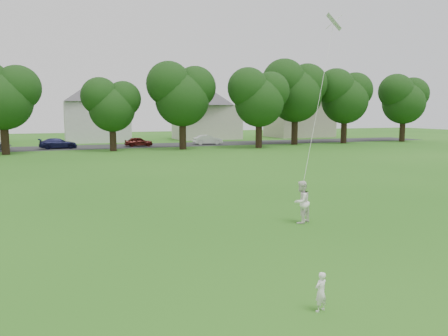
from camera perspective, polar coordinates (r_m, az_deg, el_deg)
name	(u,v)px	position (r m, az deg, el deg)	size (l,w,h in m)	color
ground	(263,257)	(12.53, 5.07, -11.51)	(160.00, 160.00, 0.00)	#245F15
street	(105,147)	(53.06, -15.29, 2.70)	(90.00, 7.00, 0.01)	#2D2D30
toddler	(321,292)	(9.42, 12.52, -15.50)	(0.30, 0.20, 0.83)	white
older_boy	(301,202)	(16.21, 10.06, -4.39)	(0.76, 0.59, 1.56)	white
kite	(319,101)	(17.70, 12.28, 8.53)	(1.89, 1.76, 7.69)	white
tree_row	(140,90)	(47.77, -10.85, 10.02)	(82.99, 9.38, 10.74)	black
parked_cars	(21,144)	(51.88, -24.96, 2.84)	(45.32, 2.15, 1.24)	black
house_row	(99,104)	(62.90, -16.03, 8.06)	(77.61, 13.78, 10.44)	beige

